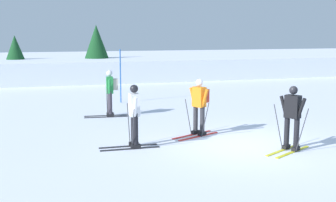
# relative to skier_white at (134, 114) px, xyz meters

# --- Properties ---
(ground_plane) EXTENTS (120.00, 120.00, 0.00)m
(ground_plane) POSITION_rel_skier_white_xyz_m (3.05, -0.77, -0.92)
(ground_plane) COLOR silver
(far_snow_ridge) EXTENTS (80.00, 6.51, 1.32)m
(far_snow_ridge) POSITION_rel_skier_white_xyz_m (3.05, 17.58, -0.26)
(far_snow_ridge) COLOR silver
(far_snow_ridge) RESTS_ON ground
(skier_white) EXTENTS (1.61, 1.00, 1.71)m
(skier_white) POSITION_rel_skier_white_xyz_m (0.00, 0.00, 0.00)
(skier_white) COLOR black
(skier_white) RESTS_ON ground
(skier_green) EXTENTS (1.63, 1.00, 1.71)m
(skier_green) POSITION_rel_skier_white_xyz_m (0.09, 4.53, 0.04)
(skier_green) COLOR black
(skier_green) RESTS_ON ground
(skier_black) EXTENTS (1.58, 1.09, 1.71)m
(skier_black) POSITION_rel_skier_white_xyz_m (3.89, -1.45, 0.00)
(skier_black) COLOR gold
(skier_black) RESTS_ON ground
(skier_orange) EXTENTS (1.60, 1.02, 1.71)m
(skier_orange) POSITION_rel_skier_white_xyz_m (2.19, 0.86, 0.04)
(skier_orange) COLOR red
(skier_orange) RESTS_ON ground
(trail_marker_pole) EXTENTS (0.05, 0.05, 2.34)m
(trail_marker_pole) POSITION_rel_skier_white_xyz_m (1.03, 7.60, 0.26)
(trail_marker_pole) COLOR #1E56AD
(trail_marker_pole) RESTS_ON ground
(conifer_far_left) EXTENTS (1.67, 1.67, 2.88)m
(conifer_far_left) POSITION_rel_skier_white_xyz_m (-3.82, 18.91, 0.84)
(conifer_far_left) COLOR #513823
(conifer_far_left) RESTS_ON ground
(conifer_far_right) EXTENTS (2.15, 2.15, 3.57)m
(conifer_far_right) POSITION_rel_skier_white_xyz_m (1.43, 18.68, 1.16)
(conifer_far_right) COLOR #513823
(conifer_far_right) RESTS_ON ground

